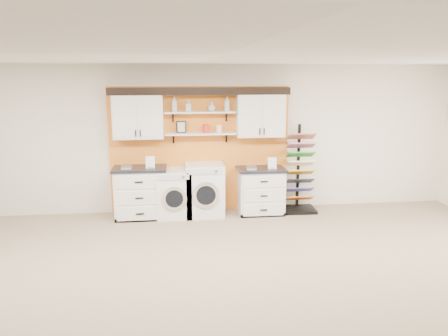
{
  "coord_description": "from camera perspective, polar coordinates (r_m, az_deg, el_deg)",
  "views": [
    {
      "loc": [
        -0.51,
        -4.27,
        2.62
      ],
      "look_at": [
        0.27,
        2.3,
        1.19
      ],
      "focal_mm": 35.0,
      "sensor_mm": 36.0,
      "label": 1
    }
  ],
  "objects": [
    {
      "name": "floor",
      "position": [
        5.04,
        0.06,
        -19.14
      ],
      "size": [
        10.0,
        10.0,
        0.0
      ],
      "primitive_type": "plane",
      "color": "gray",
      "rests_on": "ground"
    },
    {
      "name": "upper_cabinet_right",
      "position": [
        8.26,
        4.77,
        7.01
      ],
      "size": [
        0.9,
        0.35,
        0.84
      ],
      "color": "white",
      "rests_on": "wall_back"
    },
    {
      "name": "wall_back",
      "position": [
        8.38,
        -3.18,
        3.8
      ],
      "size": [
        10.0,
        0.0,
        10.0
      ],
      "primitive_type": "plane",
      "rotation": [
        1.57,
        0.0,
        0.0
      ],
      "color": "silver",
      "rests_on": "floor"
    },
    {
      "name": "base_cabinet_left",
      "position": [
        8.22,
        -10.84,
        -3.16
      ],
      "size": [
        0.97,
        0.66,
        0.95
      ],
      "color": "white",
      "rests_on": "floor"
    },
    {
      "name": "washer",
      "position": [
        8.2,
        -6.52,
        -3.26
      ],
      "size": [
        0.64,
        0.71,
        0.89
      ],
      "color": "white",
      "rests_on": "floor"
    },
    {
      "name": "soap_bottle_b",
      "position": [
        8.1,
        -4.64,
        8.1
      ],
      "size": [
        0.11,
        0.11,
        0.21
      ],
      "primitive_type": "imported",
      "rotation": [
        0.0,
        0.0,
        1.38
      ],
      "color": "silver",
      "rests_on": "shelf_upper"
    },
    {
      "name": "upper_cabinet_left",
      "position": [
        8.12,
        -11.17,
        6.73
      ],
      "size": [
        0.9,
        0.35,
        0.84
      ],
      "color": "white",
      "rests_on": "wall_back"
    },
    {
      "name": "picture_frame",
      "position": [
        8.18,
        -5.6,
        5.36
      ],
      "size": [
        0.18,
        0.02,
        0.22
      ],
      "color": "black",
      "rests_on": "shelf_lower"
    },
    {
      "name": "shelf_upper",
      "position": [
        8.12,
        -3.14,
        7.29
      ],
      "size": [
        1.32,
        0.28,
        0.03
      ],
      "primitive_type": "cube",
      "color": "white",
      "rests_on": "wall_back"
    },
    {
      "name": "crown_molding",
      "position": [
        8.11,
        -3.18,
        10.1
      ],
      "size": [
        3.3,
        0.41,
        0.13
      ],
      "color": "black",
      "rests_on": "wall_back"
    },
    {
      "name": "ceiling",
      "position": [
        4.31,
        0.07,
        14.6
      ],
      "size": [
        10.0,
        10.0,
        0.0
      ],
      "primitive_type": "plane",
      "rotation": [
        3.14,
        0.0,
        0.0
      ],
      "color": "white",
      "rests_on": "wall_back"
    },
    {
      "name": "soap_bottle_c",
      "position": [
        8.13,
        -1.64,
        8.02
      ],
      "size": [
        0.18,
        0.18,
        0.17
      ],
      "primitive_type": "imported",
      "rotation": [
        0.0,
        0.0,
        -0.42
      ],
      "color": "silver",
      "rests_on": "shelf_upper"
    },
    {
      "name": "base_cabinet_right",
      "position": [
        8.37,
        4.8,
        -2.95
      ],
      "size": [
        0.9,
        0.66,
        0.88
      ],
      "color": "white",
      "rests_on": "floor"
    },
    {
      "name": "shelf_lower",
      "position": [
        8.16,
        -3.11,
        4.5
      ],
      "size": [
        1.32,
        0.28,
        0.03
      ],
      "primitive_type": "cube",
      "color": "white",
      "rests_on": "wall_back"
    },
    {
      "name": "accent_panel",
      "position": [
        8.37,
        -3.15,
        2.41
      ],
      "size": [
        3.4,
        0.07,
        2.4
      ],
      "primitive_type": "cube",
      "color": "orange",
      "rests_on": "wall_back"
    },
    {
      "name": "soap_bottle_d",
      "position": [
        8.15,
        0.39,
        8.39
      ],
      "size": [
        0.15,
        0.15,
        0.27
      ],
      "primitive_type": "imported",
      "rotation": [
        0.0,
        0.0,
        0.98
      ],
      "color": "silver",
      "rests_on": "shelf_upper"
    },
    {
      "name": "sample_rack",
      "position": [
        8.56,
        9.83,
        -2.1
      ],
      "size": [
        0.63,
        0.53,
        1.68
      ],
      "rotation": [
        0.0,
        0.0,
        -0.04
      ],
      "color": "black",
      "rests_on": "floor"
    },
    {
      "name": "canister_cream",
      "position": [
        8.18,
        -0.66,
        5.13
      ],
      "size": [
        0.1,
        0.1,
        0.14
      ],
      "primitive_type": "cylinder",
      "color": "silver",
      "rests_on": "shelf_lower"
    },
    {
      "name": "canister_red",
      "position": [
        8.16,
        -2.41,
        5.17
      ],
      "size": [
        0.11,
        0.11,
        0.16
      ],
      "primitive_type": "cylinder",
      "color": "red",
      "rests_on": "shelf_lower"
    },
    {
      "name": "soap_bottle_a",
      "position": [
        8.09,
        -6.49,
        8.29
      ],
      "size": [
        0.12,
        0.12,
        0.27
      ],
      "primitive_type": "imported",
      "rotation": [
        0.0,
        0.0,
        1.39
      ],
      "color": "silver",
      "rests_on": "shelf_upper"
    },
    {
      "name": "dryer",
      "position": [
        8.21,
        -2.56,
        -2.83
      ],
      "size": [
        0.71,
        0.71,
        0.99
      ],
      "color": "white",
      "rests_on": "floor"
    }
  ]
}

